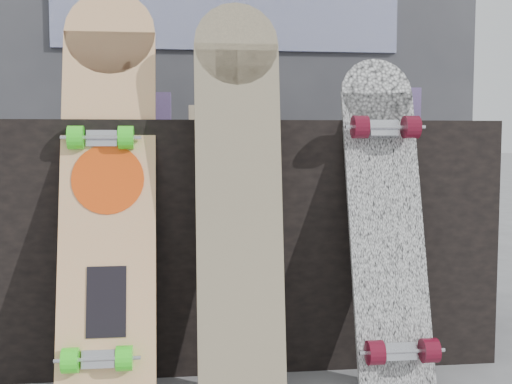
{
  "coord_description": "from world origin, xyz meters",
  "views": [
    {
      "loc": [
        -0.23,
        -1.76,
        0.74
      ],
      "look_at": [
        0.0,
        0.2,
        0.58
      ],
      "focal_mm": 45.0,
      "sensor_mm": 36.0,
      "label": 1
    }
  ],
  "objects": [
    {
      "name": "longboard_celtic",
      "position": [
        -0.06,
        0.07,
        0.61
      ],
      "size": [
        0.25,
        0.22,
        1.14
      ],
      "rotation": [
        -0.18,
        0.0,
        0.0
      ],
      "color": "beige",
      "rests_on": "ground"
    },
    {
      "name": "vendor_table",
      "position": [
        0.0,
        0.5,
        0.4
      ],
      "size": [
        1.6,
        0.6,
        0.8
      ],
      "primitive_type": "cube",
      "color": "black",
      "rests_on": "ground"
    },
    {
      "name": "longboard_cascadia",
      "position": [
        0.39,
        0.11,
        0.51
      ],
      "size": [
        0.23,
        0.35,
        1.0
      ],
      "rotation": [
        -0.28,
        0.0,
        0.0
      ],
      "color": "white",
      "rests_on": "ground"
    },
    {
      "name": "booth",
      "position": [
        0.0,
        1.35,
        1.1
      ],
      "size": [
        2.4,
        0.22,
        2.2
      ],
      "color": "#37373D",
      "rests_on": "ground"
    },
    {
      "name": "skateboard_dark",
      "position": [
        -0.46,
        0.16,
        0.49
      ],
      "size": [
        0.22,
        0.35,
        0.95
      ],
      "rotation": [
        -0.29,
        0.0,
        0.0
      ],
      "color": "black",
      "rests_on": "ground"
    },
    {
      "name": "merch_box_flat",
      "position": [
        -0.09,
        0.56,
        0.83
      ],
      "size": [
        0.22,
        0.1,
        0.06
      ],
      "primitive_type": "cube",
      "color": "#D1B78C",
      "rests_on": "vendor_table"
    },
    {
      "name": "merch_box_small",
      "position": [
        0.54,
        0.48,
        0.86
      ],
      "size": [
        0.14,
        0.14,
        0.12
      ],
      "primitive_type": "cube",
      "color": "#553267",
      "rests_on": "vendor_table"
    },
    {
      "name": "merch_box_purple",
      "position": [
        -0.35,
        0.51,
        0.85
      ],
      "size": [
        0.18,
        0.12,
        0.1
      ],
      "primitive_type": "cube",
      "color": "#553267",
      "rests_on": "vendor_table"
    },
    {
      "name": "longboard_geisha",
      "position": [
        -0.44,
        0.18,
        0.64
      ],
      "size": [
        0.28,
        0.36,
        1.21
      ],
      "rotation": [
        -0.28,
        0.0,
        0.0
      ],
      "color": "#CBB989",
      "rests_on": "ground"
    }
  ]
}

